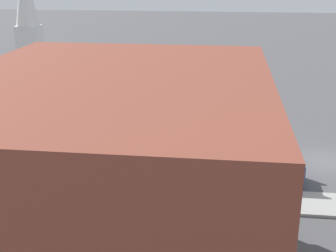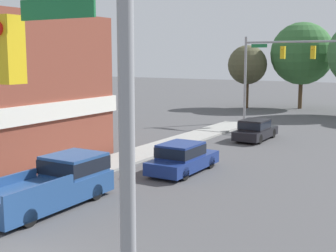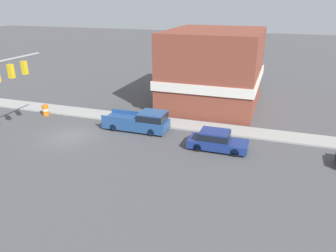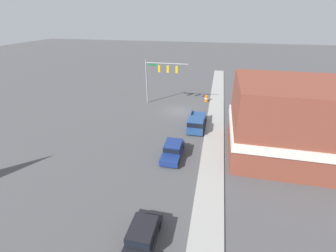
# 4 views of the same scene
# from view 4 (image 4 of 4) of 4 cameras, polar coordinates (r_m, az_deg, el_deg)

# --- Properties ---
(ground_plane) EXTENTS (200.00, 200.00, 0.00)m
(ground_plane) POSITION_cam_4_polar(r_m,az_deg,el_deg) (35.51, 2.81, 3.74)
(ground_plane) COLOR #4C4C4F
(sidewalk_curb) EXTENTS (2.40, 60.00, 0.14)m
(sidewalk_curb) POSITION_cam_4_polar(r_m,az_deg,el_deg) (35.07, 12.03, 2.99)
(sidewalk_curb) COLOR #9E9E99
(sidewalk_curb) RESTS_ON ground
(near_signal_assembly) EXTENTS (6.99, 0.49, 7.28)m
(near_signal_assembly) POSITION_cam_4_polar(r_m,az_deg,el_deg) (37.21, -2.04, 13.48)
(near_signal_assembly) COLOR gray
(near_signal_assembly) RESTS_ON ground
(car_lead) EXTENTS (1.87, 4.58, 1.52)m
(car_lead) POSITION_cam_4_polar(r_m,az_deg,el_deg) (24.09, 1.27, -5.95)
(car_lead) COLOR black
(car_lead) RESTS_ON ground
(car_second_ahead) EXTENTS (1.78, 4.51, 1.46)m
(car_second_ahead) POSITION_cam_4_polar(r_m,az_deg,el_deg) (16.37, -6.63, -26.01)
(car_second_ahead) COLOR black
(car_second_ahead) RESTS_ON ground
(pickup_truck_parked) EXTENTS (2.07, 5.79, 1.83)m
(pickup_truck_parked) POSITION_cam_4_polar(r_m,az_deg,el_deg) (29.95, 7.23, 0.95)
(pickup_truck_parked) COLOR black
(pickup_truck_parked) RESTS_ON ground
(construction_barrel) EXTENTS (0.61, 0.61, 1.09)m
(construction_barrel) POSITION_cam_4_polar(r_m,az_deg,el_deg) (40.03, 9.74, 6.91)
(construction_barrel) COLOR orange
(construction_barrel) RESTS_ON ground
(corner_brick_building) EXTENTS (12.51, 9.93, 8.01)m
(corner_brick_building) POSITION_cam_4_polar(r_m,az_deg,el_deg) (26.05, 29.55, 0.75)
(corner_brick_building) COLOR brown
(corner_brick_building) RESTS_ON ground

